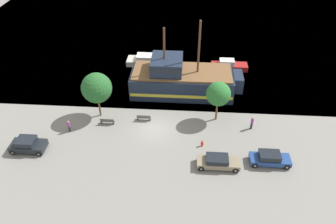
{
  "coord_description": "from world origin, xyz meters",
  "views": [
    {
      "loc": [
        3.72,
        -30.66,
        25.64
      ],
      "look_at": [
        1.49,
        2.0,
        1.2
      ],
      "focal_mm": 35.0,
      "sensor_mm": 36.0,
      "label": 1
    }
  ],
  "objects_px": {
    "bench_promenade_west": "(107,121)",
    "pedestrian_walking_near": "(252,123)",
    "moored_boat_dockside": "(148,61)",
    "moored_boat_outer": "(229,65)",
    "pedestrian_walking_far": "(69,126)",
    "parked_car_curb_rear": "(270,158)",
    "parked_car_curb_mid": "(28,145)",
    "parked_car_curb_front": "(218,162)",
    "fire_hydrant": "(202,143)",
    "pirate_ship": "(181,79)",
    "bench_promenade_east": "(144,118)"
  },
  "relations": [
    {
      "from": "parked_car_curb_mid",
      "to": "parked_car_curb_rear",
      "type": "relative_size",
      "value": 0.9
    },
    {
      "from": "parked_car_curb_rear",
      "to": "pedestrian_walking_near",
      "type": "xyz_separation_m",
      "value": [
        -1.13,
        5.83,
        0.17
      ]
    },
    {
      "from": "parked_car_curb_front",
      "to": "bench_promenade_west",
      "type": "bearing_deg",
      "value": 154.51
    },
    {
      "from": "pirate_ship",
      "to": "parked_car_curb_rear",
      "type": "height_order",
      "value": "pirate_ship"
    },
    {
      "from": "bench_promenade_west",
      "to": "parked_car_curb_front",
      "type": "bearing_deg",
      "value": -25.49
    },
    {
      "from": "parked_car_curb_front",
      "to": "pedestrian_walking_near",
      "type": "xyz_separation_m",
      "value": [
        4.45,
        6.66,
        0.21
      ]
    },
    {
      "from": "bench_promenade_west",
      "to": "moored_boat_outer",
      "type": "bearing_deg",
      "value": 43.09
    },
    {
      "from": "bench_promenade_east",
      "to": "pedestrian_walking_far",
      "type": "xyz_separation_m",
      "value": [
        -8.66,
        -2.79,
        0.38
      ]
    },
    {
      "from": "pirate_ship",
      "to": "pedestrian_walking_near",
      "type": "bearing_deg",
      "value": -41.05
    },
    {
      "from": "pirate_ship",
      "to": "bench_promenade_west",
      "type": "bearing_deg",
      "value": -137.88
    },
    {
      "from": "moored_boat_dockside",
      "to": "parked_car_curb_front",
      "type": "bearing_deg",
      "value": -65.69
    },
    {
      "from": "parked_car_curb_mid",
      "to": "pedestrian_walking_near",
      "type": "height_order",
      "value": "pedestrian_walking_near"
    },
    {
      "from": "parked_car_curb_front",
      "to": "parked_car_curb_mid",
      "type": "xyz_separation_m",
      "value": [
        -21.15,
        1.11,
        0.1
      ]
    },
    {
      "from": "pirate_ship",
      "to": "parked_car_curb_front",
      "type": "height_order",
      "value": "pirate_ship"
    },
    {
      "from": "moored_boat_dockside",
      "to": "parked_car_curb_mid",
      "type": "height_order",
      "value": "moored_boat_dockside"
    },
    {
      "from": "parked_car_curb_mid",
      "to": "bench_promenade_west",
      "type": "xyz_separation_m",
      "value": [
        7.83,
        5.24,
        -0.33
      ]
    },
    {
      "from": "moored_boat_dockside",
      "to": "pedestrian_walking_far",
      "type": "bearing_deg",
      "value": -113.05
    },
    {
      "from": "bench_promenade_west",
      "to": "pedestrian_walking_far",
      "type": "xyz_separation_m",
      "value": [
        -4.21,
        -1.77,
        0.38
      ]
    },
    {
      "from": "parked_car_curb_front",
      "to": "parked_car_curb_rear",
      "type": "xyz_separation_m",
      "value": [
        5.58,
        0.83,
        0.04
      ]
    },
    {
      "from": "parked_car_curb_mid",
      "to": "parked_car_curb_rear",
      "type": "xyz_separation_m",
      "value": [
        26.73,
        -0.27,
        -0.06
      ]
    },
    {
      "from": "moored_boat_dockside",
      "to": "parked_car_curb_mid",
      "type": "distance_m",
      "value": 23.84
    },
    {
      "from": "moored_boat_dockside",
      "to": "parked_car_curb_rear",
      "type": "xyz_separation_m",
      "value": [
        15.61,
        -21.37,
        0.1
      ]
    },
    {
      "from": "parked_car_curb_rear",
      "to": "bench_promenade_east",
      "type": "bearing_deg",
      "value": 155.64
    },
    {
      "from": "moored_boat_outer",
      "to": "bench_promenade_east",
      "type": "bearing_deg",
      "value": -129.74
    },
    {
      "from": "pedestrian_walking_far",
      "to": "parked_car_curb_rear",
      "type": "bearing_deg",
      "value": -9.21
    },
    {
      "from": "parked_car_curb_mid",
      "to": "moored_boat_dockside",
      "type": "bearing_deg",
      "value": 62.21
    },
    {
      "from": "pirate_ship",
      "to": "parked_car_curb_rear",
      "type": "distance_m",
      "value": 16.89
    },
    {
      "from": "bench_promenade_east",
      "to": "pedestrian_walking_far",
      "type": "height_order",
      "value": "pedestrian_walking_far"
    },
    {
      "from": "moored_boat_dockside",
      "to": "moored_boat_outer",
      "type": "relative_size",
      "value": 1.24
    },
    {
      "from": "moored_boat_outer",
      "to": "parked_car_curb_mid",
      "type": "height_order",
      "value": "parked_car_curb_mid"
    },
    {
      "from": "parked_car_curb_front",
      "to": "pedestrian_walking_far",
      "type": "height_order",
      "value": "pedestrian_walking_far"
    },
    {
      "from": "bench_promenade_west",
      "to": "pedestrian_walking_far",
      "type": "height_order",
      "value": "pedestrian_walking_far"
    },
    {
      "from": "moored_boat_outer",
      "to": "bench_promenade_west",
      "type": "relative_size",
      "value": 3.39
    },
    {
      "from": "bench_promenade_west",
      "to": "pedestrian_walking_far",
      "type": "bearing_deg",
      "value": -157.23
    },
    {
      "from": "pirate_ship",
      "to": "moored_boat_dockside",
      "type": "bearing_deg",
      "value": 125.69
    },
    {
      "from": "moored_boat_dockside",
      "to": "fire_hydrant",
      "type": "xyz_separation_m",
      "value": [
        8.44,
        -19.11,
        -0.2
      ]
    },
    {
      "from": "moored_boat_dockside",
      "to": "pedestrian_walking_near",
      "type": "xyz_separation_m",
      "value": [
        14.48,
        -15.54,
        0.27
      ]
    },
    {
      "from": "bench_promenade_west",
      "to": "pedestrian_walking_near",
      "type": "distance_m",
      "value": 17.77
    },
    {
      "from": "parked_car_curb_rear",
      "to": "moored_boat_dockside",
      "type": "bearing_deg",
      "value": 126.15
    },
    {
      "from": "moored_boat_dockside",
      "to": "parked_car_curb_front",
      "type": "distance_m",
      "value": 24.36
    },
    {
      "from": "moored_boat_dockside",
      "to": "parked_car_curb_front",
      "type": "height_order",
      "value": "moored_boat_dockside"
    },
    {
      "from": "moored_boat_dockside",
      "to": "parked_car_curb_rear",
      "type": "bearing_deg",
      "value": -53.85
    },
    {
      "from": "bench_promenade_east",
      "to": "bench_promenade_west",
      "type": "relative_size",
      "value": 1.02
    },
    {
      "from": "parked_car_curb_mid",
      "to": "pedestrian_walking_near",
      "type": "bearing_deg",
      "value": 12.24
    },
    {
      "from": "pirate_ship",
      "to": "parked_car_curb_rear",
      "type": "relative_size",
      "value": 3.58
    },
    {
      "from": "parked_car_curb_front",
      "to": "fire_hydrant",
      "type": "height_order",
      "value": "parked_car_curb_front"
    },
    {
      "from": "parked_car_curb_front",
      "to": "parked_car_curb_rear",
      "type": "relative_size",
      "value": 1.05
    },
    {
      "from": "parked_car_curb_front",
      "to": "fire_hydrant",
      "type": "xyz_separation_m",
      "value": [
        -1.59,
        3.09,
        -0.26
      ]
    },
    {
      "from": "pedestrian_walking_near",
      "to": "pirate_ship",
      "type": "bearing_deg",
      "value": 138.95
    },
    {
      "from": "bench_promenade_west",
      "to": "bench_promenade_east",
      "type": "bearing_deg",
      "value": 12.98
    }
  ]
}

